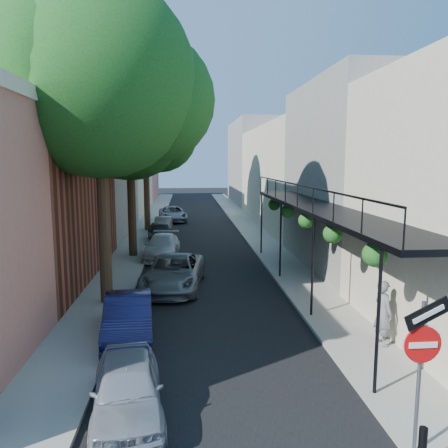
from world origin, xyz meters
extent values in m
cube|color=black|center=(0.00, 30.00, 0.01)|extent=(6.00, 64.00, 0.01)
cube|color=gray|center=(-4.00, 30.00, 0.06)|extent=(2.00, 64.00, 0.12)
cube|color=gray|center=(4.00, 30.00, 0.06)|extent=(2.00, 64.00, 0.12)
cube|color=gray|center=(-5.02, 14.00, 8.00)|extent=(0.06, 7.00, 4.00)
cube|color=gray|center=(-9.00, 26.00, 4.50)|extent=(8.00, 12.00, 9.00)
cube|color=beige|center=(-9.00, 40.00, 5.00)|extent=(8.00, 16.00, 10.00)
cube|color=#D2766C|center=(-9.00, 54.00, 4.00)|extent=(8.00, 12.00, 8.00)
cube|color=gray|center=(9.00, 15.00, 4.50)|extent=(8.00, 10.00, 9.00)
cube|color=beige|center=(9.00, 30.00, 4.00)|extent=(8.00, 20.00, 8.00)
cube|color=gray|center=(9.00, 48.00, 5.00)|extent=(8.00, 16.00, 10.00)
cube|color=black|center=(4.20, 10.00, 3.50)|extent=(2.00, 16.00, 0.15)
cube|color=black|center=(3.25, 10.00, 4.38)|extent=(0.05, 16.00, 0.05)
cylinder|color=black|center=(3.30, 3.00, 1.81)|extent=(0.08, 0.08, 3.40)
cylinder|color=black|center=(3.30, 18.00, 1.81)|extent=(0.08, 0.08, 3.40)
sphere|color=#164E17|center=(3.60, 4.00, 3.05)|extent=(0.60, 0.60, 0.60)
sphere|color=#164E17|center=(3.60, 10.00, 3.05)|extent=(0.60, 0.60, 0.60)
sphere|color=#164E17|center=(3.60, 16.00, 3.05)|extent=(0.60, 0.60, 0.60)
cylinder|color=#595B60|center=(3.15, 1.00, 1.45)|extent=(0.07, 0.07, 2.90)
cylinder|color=red|center=(3.15, 0.96, 2.15)|extent=(0.66, 0.04, 0.66)
cube|color=white|center=(3.15, 0.93, 2.15)|extent=(0.50, 0.02, 0.10)
cylinder|color=white|center=(3.15, 0.98, 2.15)|extent=(0.70, 0.02, 0.70)
cube|color=black|center=(3.20, 0.95, 2.70)|extent=(0.89, 0.15, 0.58)
cube|color=white|center=(3.20, 0.92, 2.70)|extent=(0.60, 0.10, 0.31)
cylinder|color=#362115|center=(-3.80, 10.00, 3.50)|extent=(0.44, 0.44, 7.00)
sphere|color=#164E17|center=(-3.80, 10.00, 8.02)|extent=(6.80, 6.80, 6.80)
sphere|color=#164E17|center=(-2.10, 11.02, 7.52)|extent=(4.76, 4.76, 4.76)
cylinder|color=#362115|center=(-3.80, 18.00, 3.15)|extent=(0.44, 0.44, 6.30)
sphere|color=#164E17|center=(-3.80, 18.00, 7.20)|extent=(6.00, 6.00, 6.00)
sphere|color=#164E17|center=(-2.30, 18.90, 6.70)|extent=(4.20, 4.20, 4.20)
cylinder|color=#362115|center=(-3.80, 27.00, 3.67)|extent=(0.44, 0.44, 7.35)
sphere|color=#164E17|center=(-3.80, 27.00, 8.40)|extent=(7.00, 7.00, 7.00)
sphere|color=#164E17|center=(-2.05, 28.05, 7.90)|extent=(4.90, 4.90, 4.90)
imported|color=#90959F|center=(-2.10, 2.77, 0.60)|extent=(1.86, 3.69, 1.20)
imported|color=#141540|center=(-2.60, 6.80, 0.64)|extent=(1.74, 4.03, 1.29)
imported|color=slate|center=(-1.40, 11.87, 0.68)|extent=(2.85, 5.16, 1.37)
imported|color=silver|center=(-2.21, 17.75, 0.63)|extent=(2.05, 4.42, 1.25)
imported|color=black|center=(-2.58, 22.40, 0.66)|extent=(1.97, 4.04, 1.33)
imported|color=slate|center=(-2.60, 26.46, 0.56)|extent=(1.29, 3.46, 1.13)
imported|color=gray|center=(-2.08, 32.34, 0.65)|extent=(2.77, 4.93, 1.30)
imported|color=slate|center=(4.60, 5.50, 1.05)|extent=(0.55, 0.74, 1.85)
camera|label=1|loc=(-0.83, -5.79, 5.25)|focal=35.00mm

